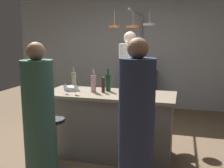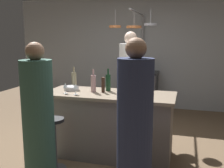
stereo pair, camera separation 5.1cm
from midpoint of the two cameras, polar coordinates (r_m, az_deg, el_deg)
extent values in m
plane|color=brown|center=(3.85, -0.25, -15.21)|extent=(9.00, 9.00, 0.00)
cube|color=#9EA3A8|center=(6.27, 7.19, 6.87)|extent=(6.40, 0.16, 2.60)
cube|color=slate|center=(3.69, -0.26, -9.15)|extent=(1.72, 0.66, 0.86)
cube|color=gray|center=(3.56, -0.26, -2.31)|extent=(1.80, 0.72, 0.04)
cube|color=#47474C|center=(6.00, 6.40, -1.66)|extent=(0.76, 0.60, 0.86)
cube|color=black|center=(5.92, 6.49, 2.56)|extent=(0.80, 0.64, 0.03)
cylinder|color=white|center=(4.46, 4.32, -1.17)|extent=(0.37, 0.37, 1.55)
sphere|color=beige|center=(4.37, 4.48, 10.08)|extent=(0.21, 0.21, 0.21)
cylinder|color=#4C4C51|center=(3.05, 6.86, -15.51)|extent=(0.06, 0.06, 0.62)
cylinder|color=black|center=(2.92, 6.99, -9.70)|extent=(0.26, 0.26, 0.04)
cylinder|color=#262D4C|center=(2.57, 5.58, -10.80)|extent=(0.35, 0.35, 1.46)
sphere|color=#8C664C|center=(2.40, 5.92, 7.81)|extent=(0.20, 0.20, 0.20)
cylinder|color=#4C4C51|center=(3.37, -12.12, -13.05)|extent=(0.06, 0.06, 0.62)
cylinder|color=black|center=(3.26, -12.34, -7.74)|extent=(0.26, 0.26, 0.04)
cylinder|color=#33594C|center=(2.94, -15.36, -8.83)|extent=(0.34, 0.34, 1.42)
sphere|color=#8C664C|center=(2.79, -16.13, 6.92)|extent=(0.19, 0.19, 0.19)
cylinder|color=gray|center=(6.14, 6.92, 4.70)|extent=(0.04, 0.04, 2.15)
cylinder|color=gray|center=(5.43, 5.88, 15.39)|extent=(0.04, 1.45, 0.04)
cylinder|color=#B26638|center=(4.89, 0.97, 12.50)|extent=(0.22, 0.22, 0.04)
cylinder|color=gray|center=(4.92, 1.05, 14.23)|extent=(0.01, 0.01, 0.30)
cylinder|color=#B26638|center=(4.84, 5.16, 12.38)|extent=(0.27, 0.27, 0.04)
cylinder|color=gray|center=(4.84, 5.18, 14.21)|extent=(0.01, 0.01, 0.31)
cylinder|color=gray|center=(4.80, 8.79, 12.80)|extent=(0.23, 0.23, 0.04)
cylinder|color=gray|center=(4.80, 8.81, 14.41)|extent=(0.01, 0.01, 0.27)
cylinder|color=brown|center=(5.51, -14.56, -6.74)|extent=(0.24, 0.24, 0.16)
sphere|color=#2D6633|center=(5.44, -14.68, -4.12)|extent=(0.36, 0.36, 0.36)
cylinder|color=#382319|center=(3.59, -1.56, -0.19)|extent=(0.05, 0.05, 0.21)
cylinder|color=gray|center=(3.91, -7.97, 0.79)|extent=(0.07, 0.07, 0.24)
cylinder|color=gray|center=(3.89, -8.03, 3.14)|extent=(0.03, 0.03, 0.08)
cylinder|color=#B78C8E|center=(3.62, -3.72, 0.07)|extent=(0.07, 0.07, 0.23)
cylinder|color=#B78C8E|center=(3.59, -3.74, 2.58)|extent=(0.03, 0.03, 0.08)
cylinder|color=#193D23|center=(3.68, -0.46, 0.27)|extent=(0.07, 0.07, 0.23)
cylinder|color=#193D23|center=(3.66, -0.46, 2.73)|extent=(0.03, 0.03, 0.08)
cylinder|color=#143319|center=(3.72, 3.13, 0.35)|extent=(0.07, 0.07, 0.23)
cylinder|color=#143319|center=(3.69, 3.16, 2.80)|extent=(0.03, 0.03, 0.08)
cylinder|color=silver|center=(3.49, -7.59, -2.28)|extent=(0.06, 0.06, 0.01)
cylinder|color=silver|center=(3.48, -7.61, -1.63)|extent=(0.01, 0.01, 0.07)
cone|color=silver|center=(3.47, -7.64, -0.50)|extent=(0.07, 0.07, 0.06)
cylinder|color=silver|center=(3.57, 7.95, -1.99)|extent=(0.06, 0.06, 0.01)
cylinder|color=silver|center=(3.57, 7.96, -1.35)|extent=(0.01, 0.01, 0.07)
cone|color=silver|center=(3.55, 7.99, -0.25)|extent=(0.07, 0.07, 0.06)
cylinder|color=silver|center=(3.58, -9.78, -2.04)|extent=(0.06, 0.06, 0.01)
cylinder|color=silver|center=(3.57, -9.80, -1.40)|extent=(0.01, 0.01, 0.07)
cone|color=silver|center=(3.55, -9.83, -0.30)|extent=(0.07, 0.07, 0.06)
cylinder|color=#334C6B|center=(3.33, 5.04, -2.31)|extent=(0.21, 0.21, 0.07)
cylinder|color=#B7B7BC|center=(3.79, -8.53, -0.91)|extent=(0.21, 0.21, 0.06)
camera|label=1|loc=(0.03, -89.60, 0.07)|focal=41.53mm
camera|label=2|loc=(0.03, 90.40, -0.07)|focal=41.53mm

